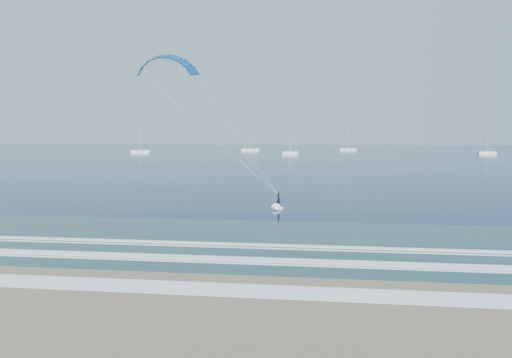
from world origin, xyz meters
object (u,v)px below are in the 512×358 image
object	(u,v)px
sailboat_1	(250,150)
sailboat_4	(487,153)
sailboat_2	(290,153)
sailboat_3	(348,149)
kitesurfer_rig	(225,131)
sailboat_0	(140,151)

from	to	relation	value
sailboat_1	sailboat_4	bearing A→B (deg)	-18.35
sailboat_2	sailboat_3	size ratio (longest dim) A/B	0.75
kitesurfer_rig	sailboat_4	size ratio (longest dim) A/B	1.58
sailboat_1	sailboat_4	distance (m)	122.03
sailboat_1	sailboat_4	size ratio (longest dim) A/B	1.26
sailboat_2	sailboat_4	bearing A→B (deg)	8.06
sailboat_0	sailboat_4	size ratio (longest dim) A/B	1.24
kitesurfer_rig	sailboat_3	distance (m)	232.44
sailboat_0	sailboat_3	size ratio (longest dim) A/B	0.99
sailboat_0	sailboat_2	xyz separation A→B (m)	(75.64, -10.80, -0.02)
kitesurfer_rig	sailboat_4	distance (m)	197.74
sailboat_0	sailboat_2	distance (m)	76.40
sailboat_0	sailboat_3	bearing A→B (deg)	27.60
kitesurfer_rig	sailboat_1	world-z (taller)	kitesurfer_rig
sailboat_0	sailboat_1	distance (m)	64.34
sailboat_3	sailboat_4	distance (m)	79.98
sailboat_3	sailboat_2	bearing A→B (deg)	-115.04
sailboat_0	sailboat_1	xyz separation A→B (m)	(50.08, 40.40, 0.00)
sailboat_4	sailboat_0	bearing A→B (deg)	-179.32
sailboat_4	sailboat_3	bearing A→B (deg)	137.69
sailboat_3	kitesurfer_rig	bearing A→B (deg)	-97.29
kitesurfer_rig	sailboat_3	xyz separation A→B (m)	(29.47, 230.43, -7.75)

